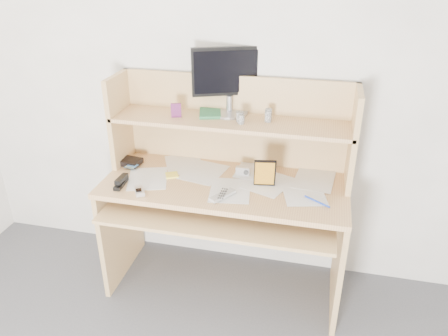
% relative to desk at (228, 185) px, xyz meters
% --- Properties ---
extents(back_wall, '(3.60, 0.04, 2.50)m').
position_rel_desk_xyz_m(back_wall, '(0.00, 0.24, 0.56)').
color(back_wall, white).
rests_on(back_wall, floor).
extents(desk, '(1.40, 0.70, 1.30)m').
position_rel_desk_xyz_m(desk, '(0.00, 0.00, 0.00)').
color(desk, tan).
rests_on(desk, floor).
extents(paper_clutter, '(1.32, 0.54, 0.01)m').
position_rel_desk_xyz_m(paper_clutter, '(0.00, -0.08, 0.06)').
color(paper_clutter, silver).
rests_on(paper_clutter, desk).
extents(keyboard, '(0.41, 0.19, 0.03)m').
position_rel_desk_xyz_m(keyboard, '(0.12, -0.14, -0.03)').
color(keyboard, black).
rests_on(keyboard, desk).
extents(tv_remote, '(0.13, 0.16, 0.02)m').
position_rel_desk_xyz_m(tv_remote, '(0.03, -0.24, 0.07)').
color(tv_remote, '#9C9B97').
rests_on(tv_remote, paper_clutter).
extents(flip_phone, '(0.09, 0.10, 0.02)m').
position_rel_desk_xyz_m(flip_phone, '(-0.43, -0.30, 0.07)').
color(flip_phone, silver).
rests_on(flip_phone, paper_clutter).
extents(stapler, '(0.05, 0.14, 0.04)m').
position_rel_desk_xyz_m(stapler, '(-0.56, -0.24, 0.08)').
color(stapler, black).
rests_on(stapler, paper_clutter).
extents(wallet, '(0.14, 0.12, 0.03)m').
position_rel_desk_xyz_m(wallet, '(-0.62, 0.02, 0.08)').
color(wallet, black).
rests_on(wallet, paper_clutter).
extents(sticky_note_pad, '(0.10, 0.10, 0.01)m').
position_rel_desk_xyz_m(sticky_note_pad, '(-0.32, -0.07, 0.06)').
color(sticky_note_pad, yellow).
rests_on(sticky_note_pad, desk).
extents(digital_camera, '(0.08, 0.04, 0.05)m').
position_rel_desk_xyz_m(digital_camera, '(0.08, 0.03, 0.09)').
color(digital_camera, '#B2B2B4').
rests_on(digital_camera, paper_clutter).
extents(game_case, '(0.12, 0.03, 0.17)m').
position_rel_desk_xyz_m(game_case, '(0.23, -0.08, 0.15)').
color(game_case, black).
rests_on(game_case, paper_clutter).
extents(blue_pen, '(0.14, 0.10, 0.01)m').
position_rel_desk_xyz_m(blue_pen, '(0.53, -0.19, 0.07)').
color(blue_pen, '#1736AC').
rests_on(blue_pen, paper_clutter).
extents(card_box, '(0.06, 0.03, 0.08)m').
position_rel_desk_xyz_m(card_box, '(-0.31, 0.04, 0.43)').
color(card_box, '#A32015').
rests_on(card_box, desk).
extents(shelf_book, '(0.16, 0.20, 0.02)m').
position_rel_desk_xyz_m(shelf_book, '(-0.13, 0.13, 0.40)').
color(shelf_book, '#378B4C').
rests_on(shelf_book, desk).
extents(chip_stack_a, '(0.05, 0.05, 0.05)m').
position_rel_desk_xyz_m(chip_stack_a, '(0.07, 0.02, 0.41)').
color(chip_stack_a, black).
rests_on(chip_stack_a, desk).
extents(chip_stack_b, '(0.05, 0.05, 0.06)m').
position_rel_desk_xyz_m(chip_stack_b, '(0.21, 0.09, 0.42)').
color(chip_stack_b, silver).
rests_on(chip_stack_b, desk).
extents(chip_stack_c, '(0.05, 0.05, 0.05)m').
position_rel_desk_xyz_m(chip_stack_c, '(0.06, 0.05, 0.41)').
color(chip_stack_c, black).
rests_on(chip_stack_c, desk).
extents(chip_stack_d, '(0.04, 0.04, 0.07)m').
position_rel_desk_xyz_m(chip_stack_d, '(0.21, 0.11, 0.42)').
color(chip_stack_d, white).
rests_on(chip_stack_d, desk).
extents(monitor, '(0.42, 0.24, 0.38)m').
position_rel_desk_xyz_m(monitor, '(-0.03, 0.19, 0.59)').
color(monitor, '#A1A2A6').
rests_on(monitor, desk).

